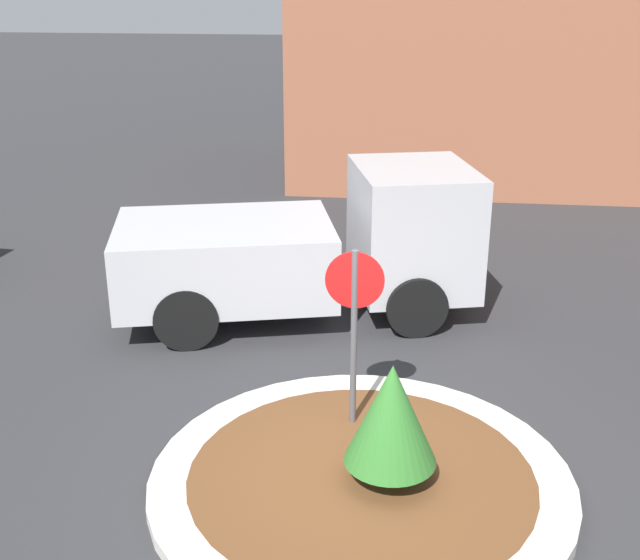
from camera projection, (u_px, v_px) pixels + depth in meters
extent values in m
plane|color=#2D2D30|center=(361.00, 486.00, 7.99)|extent=(120.00, 120.00, 0.00)
cylinder|color=#BCB7AD|center=(361.00, 480.00, 7.97)|extent=(4.20, 4.20, 0.14)
cylinder|color=brown|center=(361.00, 480.00, 7.97)|extent=(3.45, 3.45, 0.14)
cylinder|color=#4C4C51|center=(354.00, 345.00, 8.54)|extent=(0.07, 0.07, 2.14)
cylinder|color=#B71414|center=(355.00, 280.00, 8.28)|extent=(0.62, 0.03, 0.62)
cylinder|color=brown|center=(389.00, 470.00, 7.82)|extent=(0.08, 0.08, 0.22)
cone|color=#2D6B28|center=(391.00, 414.00, 7.60)|extent=(0.90, 0.90, 1.03)
cube|color=#B2B2B7|center=(413.00, 227.00, 11.77)|extent=(2.08, 2.36, 1.78)
cube|color=#B2B2B7|center=(225.00, 259.00, 11.56)|extent=(3.50, 2.82, 1.06)
cube|color=black|center=(452.00, 205.00, 11.73)|extent=(0.49, 1.76, 0.62)
cylinder|color=black|center=(387.00, 260.00, 12.96)|extent=(0.90, 0.44, 0.87)
cylinder|color=black|center=(416.00, 307.00, 11.15)|extent=(0.90, 0.44, 0.87)
cylinder|color=black|center=(189.00, 268.00, 12.58)|extent=(0.90, 0.44, 0.87)
cylinder|color=black|center=(186.00, 319.00, 10.76)|extent=(0.90, 0.44, 0.87)
cube|color=#93563D|center=(636.00, 19.00, 18.84)|extent=(15.89, 6.00, 7.51)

